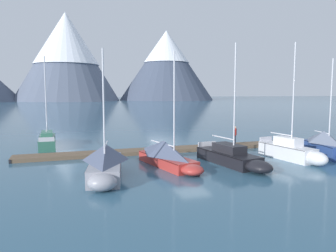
{
  "coord_description": "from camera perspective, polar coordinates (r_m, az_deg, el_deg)",
  "views": [
    {
      "loc": [
        -9.2,
        -22.17,
        5.09
      ],
      "look_at": [
        0.0,
        6.0,
        2.0
      ],
      "focal_mm": 34.51,
      "sensor_mm": 36.0,
      "label": 1
    }
  ],
  "objects": [
    {
      "name": "ground_plane",
      "position": [
        24.54,
        4.38,
        -6.04
      ],
      "size": [
        700.0,
        700.0,
        0.0
      ],
      "primitive_type": "plane",
      "color": "#335B75"
    },
    {
      "name": "mountain_central_massif",
      "position": [
        212.53,
        -17.52,
        12.12
      ],
      "size": [
        63.82,
        63.82,
        53.78
      ],
      "color": "slate",
      "rests_on": "ground"
    },
    {
      "name": "mountain_shoulder_ridge",
      "position": [
        221.5,
        -0.29,
        10.94
      ],
      "size": [
        63.07,
        63.07,
        46.33
      ],
      "color": "#424C60",
      "rests_on": "ground"
    },
    {
      "name": "dock",
      "position": [
        28.18,
        1.27,
        -4.16
      ],
      "size": [
        26.05,
        2.18,
        0.3
      ],
      "color": "brown",
      "rests_on": "ground"
    },
    {
      "name": "sailboat_nearest_berth",
      "position": [
        32.66,
        -20.54,
        -2.32
      ],
      "size": [
        1.59,
        6.99,
        8.47
      ],
      "color": "#336B56",
      "rests_on": "ground"
    },
    {
      "name": "sailboat_second_berth",
      "position": [
        19.93,
        -10.98,
        -6.26
      ],
      "size": [
        2.89,
        6.62,
        7.57
      ],
      "color": "#93939E",
      "rests_on": "ground"
    },
    {
      "name": "sailboat_mid_dock_port",
      "position": [
        22.42,
        -0.12,
        -5.05
      ],
      "size": [
        3.01,
        6.82,
        7.75
      ],
      "color": "#B2332D",
      "rests_on": "ground"
    },
    {
      "name": "sailboat_mid_dock_starboard",
      "position": [
        23.24,
        11.42,
        -5.41
      ],
      "size": [
        2.66,
        7.2,
        8.45
      ],
      "color": "black",
      "rests_on": "ground"
    },
    {
      "name": "sailboat_far_berth",
      "position": [
        26.13,
        21.04,
        -4.16
      ],
      "size": [
        2.0,
        6.13,
        8.76
      ],
      "color": "silver",
      "rests_on": "ground"
    },
    {
      "name": "sailboat_outer_slip",
      "position": [
        28.52,
        26.42,
        -3.07
      ],
      "size": [
        2.8,
        5.98,
        7.7
      ],
      "color": "navy",
      "rests_on": "ground"
    },
    {
      "name": "person_on_dock",
      "position": [
        30.43,
        11.75,
        -1.4
      ],
      "size": [
        0.42,
        0.47,
        1.69
      ],
      "color": "#384256",
      "rests_on": "dock"
    }
  ]
}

